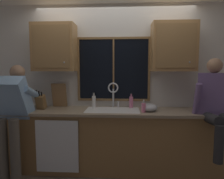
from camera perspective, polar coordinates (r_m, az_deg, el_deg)
back_wall at (r=3.40m, az=0.65°, el=1.39°), size 5.98×0.12×2.55m
window_glass at (r=3.33m, az=0.43°, el=5.59°), size 1.10×0.02×0.95m
window_frame_top at (r=3.35m, az=0.43°, el=14.05°), size 1.17×0.02×0.04m
window_frame_bottom at (r=3.36m, az=0.41°, el=-2.85°), size 1.17×0.02×0.04m
window_frame_left at (r=3.39m, az=-9.24°, el=5.52°), size 0.03×0.02×0.95m
window_frame_right at (r=3.33m, az=10.25°, el=5.50°), size 0.03×0.02×0.95m
window_mullion_center at (r=3.31m, az=0.42°, el=5.59°), size 0.02×0.02×0.95m
lower_cabinet_run at (r=3.24m, az=0.33°, el=-14.01°), size 3.58×0.58×0.88m
countertop at (r=3.09m, az=0.31°, el=-6.11°), size 3.64×0.62×0.04m
dishwasher_front at (r=3.08m, az=-14.96°, el=-14.99°), size 0.60×0.02×0.74m
upper_cabinet_left at (r=3.35m, az=-15.59°, el=11.11°), size 0.64×0.36×0.72m
upper_cabinet_right at (r=3.26m, az=16.63°, el=11.23°), size 0.64×0.36×0.72m
sink at (r=3.12m, az=0.14°, el=-7.47°), size 0.80×0.46×0.21m
faucet at (r=3.24m, az=0.46°, el=-0.66°), size 0.18×0.09×0.40m
person_standing at (r=3.16m, az=-25.92°, el=-5.14°), size 0.53×0.67×1.59m
person_sitting_on_counter at (r=3.05m, az=26.87°, el=-3.06°), size 0.54×0.65×1.26m
knife_block at (r=3.33m, az=-19.10°, el=-3.33°), size 0.12×0.18×0.32m
cutting_board at (r=3.43m, az=-14.37°, el=-1.53°), size 0.23×0.10×0.38m
mixing_bowl at (r=3.06m, az=10.27°, el=-4.96°), size 0.23×0.23×0.12m
soap_dispenser at (r=2.97m, az=8.74°, el=-4.91°), size 0.06×0.07×0.18m
bottle_green_glass at (r=3.29m, az=-5.04°, el=-3.27°), size 0.06×0.06×0.24m
bottle_tall_clear at (r=3.27m, az=5.33°, el=-3.41°), size 0.06×0.06×0.23m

